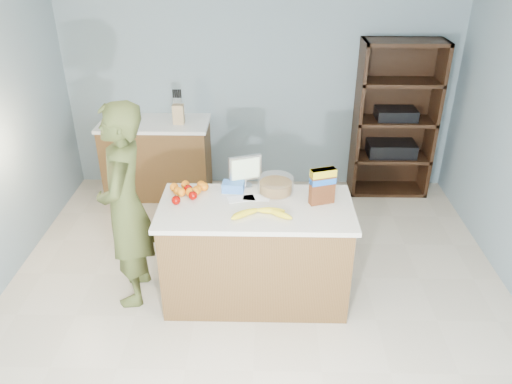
{
  "coord_description": "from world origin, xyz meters",
  "views": [
    {
      "loc": [
        0.07,
        -3.14,
        2.88
      ],
      "look_at": [
        0.0,
        0.35,
        1.0
      ],
      "focal_mm": 35.0,
      "sensor_mm": 36.0,
      "label": 1
    }
  ],
  "objects_px": {
    "person": "(125,207)",
    "cereal_box": "(323,184)",
    "shelving_unit": "(394,122)",
    "tv": "(245,169)",
    "counter_peninsula": "(256,256)"
  },
  "relations": [
    {
      "from": "counter_peninsula",
      "to": "tv",
      "type": "distance_m",
      "value": 0.73
    },
    {
      "from": "shelving_unit",
      "to": "tv",
      "type": "bearing_deg",
      "value": -133.92
    },
    {
      "from": "cereal_box",
      "to": "person",
      "type": "bearing_deg",
      "value": -177.79
    },
    {
      "from": "counter_peninsula",
      "to": "person",
      "type": "height_order",
      "value": "person"
    },
    {
      "from": "counter_peninsula",
      "to": "person",
      "type": "xyz_separation_m",
      "value": [
        -1.05,
        0.0,
        0.46
      ]
    },
    {
      "from": "shelving_unit",
      "to": "cereal_box",
      "type": "relative_size",
      "value": 5.99
    },
    {
      "from": "counter_peninsula",
      "to": "cereal_box",
      "type": "relative_size",
      "value": 5.19
    },
    {
      "from": "tv",
      "to": "cereal_box",
      "type": "distance_m",
      "value": 0.68
    },
    {
      "from": "counter_peninsula",
      "to": "shelving_unit",
      "type": "distance_m",
      "value": 2.61
    },
    {
      "from": "counter_peninsula",
      "to": "cereal_box",
      "type": "distance_m",
      "value": 0.85
    },
    {
      "from": "counter_peninsula",
      "to": "tv",
      "type": "height_order",
      "value": "tv"
    },
    {
      "from": "person",
      "to": "cereal_box",
      "type": "bearing_deg",
      "value": 88.19
    },
    {
      "from": "counter_peninsula",
      "to": "shelving_unit",
      "type": "relative_size",
      "value": 0.87
    },
    {
      "from": "person",
      "to": "cereal_box",
      "type": "xyz_separation_m",
      "value": [
        1.57,
        0.06,
        0.2
      ]
    },
    {
      "from": "counter_peninsula",
      "to": "cereal_box",
      "type": "bearing_deg",
      "value": 6.73
    }
  ]
}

